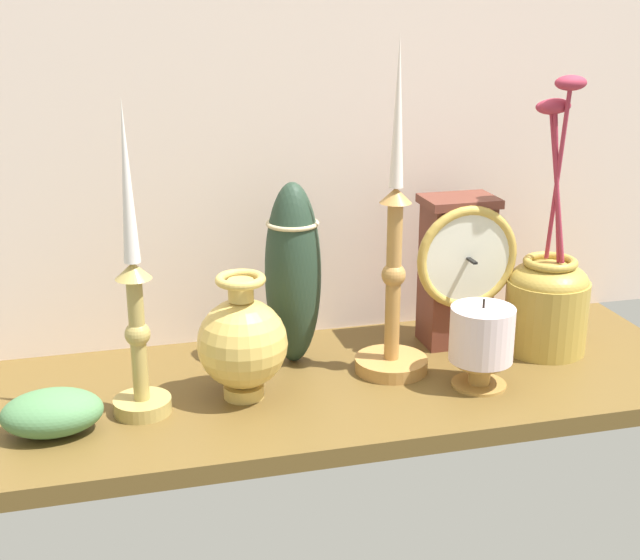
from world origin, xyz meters
TOP-DOWN VIEW (x-y plane):
  - ground_plane at (0.00, 0.00)cm, footprint 100.00×36.00cm
  - back_wall at (0.00, 18.50)cm, footprint 120.00×2.00cm
  - mantel_clock at (20.21, 7.29)cm, footprint 14.73×10.14cm
  - candlestick_tall_left at (-25.16, -3.29)cm, footprint 7.06×7.06cm
  - candlestick_tall_center at (8.22, 0.76)cm, footprint 9.85×9.85cm
  - brass_vase_bulbous at (-12.46, -2.16)cm, footprint 11.36×11.36cm
  - brass_vase_jar at (31.69, 2.17)cm, footprint 11.61×11.61cm
  - pillar_candle_front at (17.74, -6.70)cm, footprint 8.27×8.27cm
  - tall_ceramic_vase at (-3.78, 7.24)cm, footprint 7.61×7.61cm
  - ivy_sprig at (-35.54, -6.09)cm, footprint 11.69×8.18cm

SIDE VIEW (x-z plane):
  - ground_plane at x=0.00cm, z-range -2.40..0.00cm
  - ivy_sprig at x=-35.54cm, z-range 0.00..5.25cm
  - pillar_candle_front at x=17.74cm, z-range 0.34..12.31cm
  - brass_vase_bulbous at x=-12.46cm, z-range -0.64..15.57cm
  - brass_vase_jar at x=31.69cm, z-range -11.17..27.50cm
  - mantel_clock at x=20.21cm, z-range 0.77..22.45cm
  - candlestick_tall_center at x=8.22cm, z-range -10.15..34.21cm
  - tall_ceramic_vase at x=-3.78cm, z-range 0.14..25.41cm
  - candlestick_tall_left at x=-25.16cm, z-range -6.16..31.97cm
  - back_wall at x=0.00cm, z-range 0.00..65.00cm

